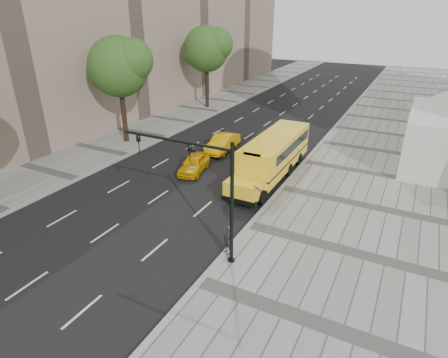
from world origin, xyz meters
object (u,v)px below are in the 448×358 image
at_px(traffic_signal, 205,184).
at_px(taxi_near, 194,164).
at_px(taxi_far, 222,143).
at_px(tree_c, 207,49).
at_px(tree_b, 119,66).
at_px(pedestrian, 228,240).
at_px(school_bus, 274,153).

bearing_deg(traffic_signal, taxi_near, 125.17).
relative_size(taxi_near, taxi_far, 0.88).
height_order(tree_c, traffic_signal, tree_c).
distance_m(tree_b, pedestrian, 21.03).
bearing_deg(school_bus, taxi_near, -157.48).
bearing_deg(tree_b, taxi_far, 13.31).
distance_m(taxi_near, taxi_far, 5.14).
bearing_deg(pedestrian, tree_c, 143.83).
bearing_deg(school_bus, tree_b, 177.50).
height_order(taxi_far, traffic_signal, traffic_signal).
distance_m(taxi_far, traffic_signal, 15.92).
bearing_deg(tree_c, pedestrian, -58.31).
distance_m(school_bus, taxi_near, 6.20).
xyz_separation_m(tree_b, traffic_signal, (15.59, -11.98, -2.94)).
bearing_deg(school_bus, tree_c, 132.96).
distance_m(tree_c, traffic_signal, 31.61).
height_order(taxi_near, traffic_signal, traffic_signal).
height_order(tree_b, pedestrian, tree_b).
relative_size(tree_b, traffic_signal, 1.50).
relative_size(tree_b, taxi_far, 2.14).
height_order(tree_b, traffic_signal, tree_b).
distance_m(tree_c, taxi_far, 17.27).
bearing_deg(taxi_far, tree_b, -168.28).
bearing_deg(taxi_far, school_bus, -27.15).
bearing_deg(taxi_near, tree_b, 150.47).
bearing_deg(taxi_near, tree_c, 105.15).
bearing_deg(traffic_signal, school_bus, 93.49).
distance_m(tree_c, school_bus, 22.53).
bearing_deg(tree_b, pedestrian, -34.70).
bearing_deg(tree_b, tree_c, 89.99).
height_order(tree_b, tree_c, tree_c).
bearing_deg(tree_c, traffic_signal, -60.30).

